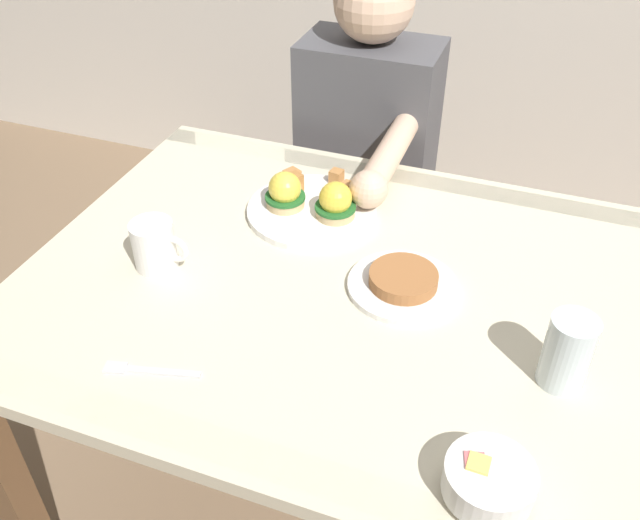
{
  "coord_description": "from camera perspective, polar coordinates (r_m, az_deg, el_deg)",
  "views": [
    {
      "loc": [
        0.28,
        -0.91,
        1.54
      ],
      "look_at": [
        -0.06,
        0.0,
        0.78
      ],
      "focal_mm": 38.25,
      "sensor_mm": 36.0,
      "label": 1
    }
  ],
  "objects": [
    {
      "name": "eggs_benedict_plate",
      "position": [
        1.41,
        -0.79,
        4.8
      ],
      "size": [
        0.27,
        0.27,
        0.09
      ],
      "color": "white",
      "rests_on": "dining_table"
    },
    {
      "name": "coffee_mug",
      "position": [
        1.29,
        -13.65,
        1.3
      ],
      "size": [
        0.11,
        0.08,
        0.09
      ],
      "color": "white",
      "rests_on": "dining_table"
    },
    {
      "name": "diner_person",
      "position": [
        1.81,
        3.77,
        8.45
      ],
      "size": [
        0.34,
        0.54,
        1.14
      ],
      "color": "#33333D",
      "rests_on": "ground_plane"
    },
    {
      "name": "fruit_bowl",
      "position": [
        0.95,
        13.88,
        -17.55
      ],
      "size": [
        0.12,
        0.12,
        0.06
      ],
      "color": "white",
      "rests_on": "dining_table"
    },
    {
      "name": "fork",
      "position": [
        1.12,
        -14.39,
        -8.94
      ],
      "size": [
        0.15,
        0.05,
        0.0
      ],
      "color": "silver",
      "rests_on": "dining_table"
    },
    {
      "name": "side_plate",
      "position": [
        1.23,
        6.96,
        -1.9
      ],
      "size": [
        0.2,
        0.2,
        0.04
      ],
      "color": "white",
      "rests_on": "dining_table"
    },
    {
      "name": "ground_plane",
      "position": [
        1.81,
        1.86,
        -20.28
      ],
      "size": [
        6.0,
        6.0,
        0.0
      ],
      "primitive_type": "plane",
      "color": "#7F664C"
    },
    {
      "name": "water_glass_near",
      "position": [
        1.1,
        19.9,
        -7.56
      ],
      "size": [
        0.07,
        0.07,
        0.12
      ],
      "color": "silver",
      "rests_on": "dining_table"
    },
    {
      "name": "dining_table",
      "position": [
        1.31,
        2.42,
        -5.58
      ],
      "size": [
        1.2,
        0.9,
        0.74
      ],
      "color": "beige",
      "rests_on": "ground_plane"
    }
  ]
}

